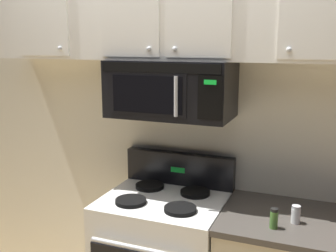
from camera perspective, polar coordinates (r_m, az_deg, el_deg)
back_wall at (r=2.73m, az=2.33°, el=1.21°), size 5.20×0.10×2.70m
over_range_microwave at (r=2.47m, az=0.43°, el=5.35°), size 0.76×0.43×0.35m
upper_cabinets at (r=2.48m, az=0.72°, el=15.79°), size 2.50×0.36×0.55m
salt_shaker at (r=2.30m, az=17.86°, el=-11.98°), size 0.05×0.05×0.10m
spice_jar at (r=2.20m, az=14.95°, el=-12.69°), size 0.04×0.04×0.11m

